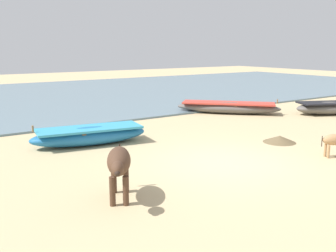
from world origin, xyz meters
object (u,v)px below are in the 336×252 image
object	(u,v)px
fishing_boat_2	(329,108)
fishing_boat_1	(90,135)
calf_near_tan	(336,140)
fishing_boat_0	(228,107)
cow_adult_dark	(119,164)

from	to	relation	value
fishing_boat_2	fishing_boat_1	bearing A→B (deg)	-159.06
fishing_boat_1	fishing_boat_2	bearing A→B (deg)	-175.63
fishing_boat_1	calf_near_tan	size ratio (longest dim) A/B	3.90
fishing_boat_0	cow_adult_dark	xyz separation A→B (m)	(-9.12, -6.57, 0.49)
fishing_boat_2	calf_near_tan	size ratio (longest dim) A/B	3.36
fishing_boat_1	cow_adult_dark	distance (m)	4.86
calf_near_tan	fishing_boat_0	bearing A→B (deg)	95.59
fishing_boat_0	calf_near_tan	bearing A→B (deg)	-63.24
cow_adult_dark	calf_near_tan	bearing A→B (deg)	113.03
cow_adult_dark	fishing_boat_0	bearing A→B (deg)	154.36
fishing_boat_0	calf_near_tan	world-z (taller)	fishing_boat_0
fishing_boat_1	fishing_boat_2	world-z (taller)	fishing_boat_2
fishing_boat_1	fishing_boat_2	size ratio (longest dim) A/B	1.16
fishing_boat_2	calf_near_tan	distance (m)	7.63
fishing_boat_2	calf_near_tan	xyz separation A→B (m)	(-6.26, -4.35, 0.17)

